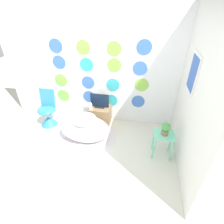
{
  "coord_description": "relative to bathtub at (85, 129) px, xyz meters",
  "views": [
    {
      "loc": [
        0.89,
        -1.8,
        2.53
      ],
      "look_at": [
        0.42,
        0.78,
        0.78
      ],
      "focal_mm": 28.0,
      "sensor_mm": 36.0,
      "label": 1
    }
  ],
  "objects": [
    {
      "name": "ground_plane",
      "position": [
        0.15,
        -0.83,
        -0.27
      ],
      "size": [
        12.0,
        12.0,
        0.0
      ],
      "primitive_type": "plane",
      "color": "silver"
    },
    {
      "name": "wall_back_dotted",
      "position": [
        0.15,
        0.81,
        1.03
      ],
      "size": [
        4.32,
        0.05,
        2.6
      ],
      "color": "white",
      "rests_on": "ground_plane"
    },
    {
      "name": "wall_right",
      "position": [
        1.83,
        -0.02,
        1.04
      ],
      "size": [
        0.06,
        2.62,
        2.6
      ],
      "color": "silver",
      "rests_on": "ground_plane"
    },
    {
      "name": "rug",
      "position": [
        -0.01,
        -0.08,
        -0.26
      ],
      "size": [
        1.23,
        0.95,
        0.01
      ],
      "color": "silver",
      "rests_on": "ground_plane"
    },
    {
      "name": "bathtub",
      "position": [
        0.0,
        0.0,
        0.0
      ],
      "size": [
        1.01,
        0.59,
        0.53
      ],
      "color": "white",
      "rests_on": "ground_plane"
    },
    {
      "name": "chair",
      "position": [
        -1.0,
        0.34,
        -0.01
      ],
      "size": [
        0.4,
        0.4,
        0.83
      ],
      "color": "#338CE0",
      "rests_on": "ground_plane"
    },
    {
      "name": "tv_cabinet",
      "position": [
        0.18,
        0.57,
        -0.04
      ],
      "size": [
        0.46,
        0.37,
        0.46
      ],
      "color": "#8E704C",
      "rests_on": "ground_plane"
    },
    {
      "name": "tv",
      "position": [
        0.18,
        0.57,
        0.33
      ],
      "size": [
        0.41,
        0.12,
        0.32
      ],
      "color": "black",
      "rests_on": "tv_cabinet"
    },
    {
      "name": "vase",
      "position": [
        0.0,
        0.45,
        0.26
      ],
      "size": [
        0.08,
        0.08,
        0.16
      ],
      "color": "white",
      "rests_on": "tv_cabinet"
    },
    {
      "name": "side_table",
      "position": [
        1.53,
        -0.17,
        0.12
      ],
      "size": [
        0.36,
        0.3,
        0.5
      ],
      "color": "#72D8B7",
      "rests_on": "ground_plane"
    },
    {
      "name": "potted_plant_left",
      "position": [
        1.53,
        -0.17,
        0.37
      ],
      "size": [
        0.16,
        0.16,
        0.24
      ],
      "color": "#8C6B4C",
      "rests_on": "side_table"
    }
  ]
}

